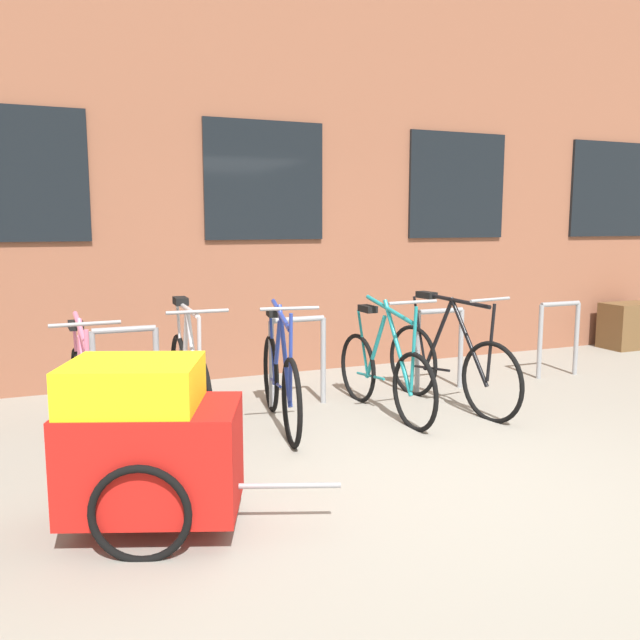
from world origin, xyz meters
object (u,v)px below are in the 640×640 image
at_px(bicycle_silver, 189,385).
at_px(bicycle_pink, 83,402).
at_px(bicycle_teal, 384,372).
at_px(bicycle_blue, 280,380).
at_px(bicycle_black, 449,364).
at_px(bike_trailer, 149,443).
at_px(planter_box, 629,325).

bearing_deg(bicycle_silver, bicycle_pink, -170.85).
height_order(bicycle_teal, bicycle_blue, bicycle_teal).
height_order(bicycle_silver, bicycle_black, bicycle_silver).
distance_m(bicycle_silver, bicycle_teal, 1.68).
bearing_deg(bicycle_blue, bicycle_silver, 178.14).
bearing_deg(bicycle_blue, bike_trailer, -129.82).
height_order(bicycle_black, planter_box, bicycle_black).
relative_size(bicycle_pink, bike_trailer, 1.18).
xyz_separation_m(bicycle_pink, bicycle_teal, (2.47, 0.08, -0.02)).
relative_size(bicycle_silver, bicycle_blue, 1.03).
height_order(bicycle_silver, planter_box, bicycle_silver).
bearing_deg(bicycle_pink, bike_trailer, -79.79).
distance_m(bicycle_silver, planter_box, 6.31).
bearing_deg(bicycle_black, bicycle_silver, 178.22).
xyz_separation_m(bicycle_pink, bicycle_blue, (1.52, 0.10, -0.01)).
distance_m(bicycle_teal, bike_trailer, 2.67).
bearing_deg(bicycle_blue, bicycle_black, -1.74).
bearing_deg(bicycle_teal, bike_trailer, -145.92).
relative_size(bicycle_silver, bike_trailer, 1.16).
distance_m(bike_trailer, planter_box, 7.31).
distance_m(bicycle_silver, bike_trailer, 1.63).
bearing_deg(bicycle_black, bicycle_teal, 177.82).
bearing_deg(bicycle_black, planter_box, 21.42).
xyz_separation_m(bicycle_pink, bike_trailer, (0.26, -1.42, 0.11)).
bearing_deg(planter_box, bicycle_black, -158.58).
relative_size(bicycle_blue, bicycle_black, 0.97).
relative_size(bicycle_blue, planter_box, 2.36).
xyz_separation_m(bicycle_blue, bike_trailer, (-1.27, -1.52, 0.11)).
height_order(bicycle_teal, planter_box, bicycle_teal).
height_order(bicycle_pink, bicycle_teal, bicycle_teal).
height_order(bicycle_silver, bicycle_blue, bicycle_silver).
bearing_deg(bicycle_silver, planter_box, 13.04).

